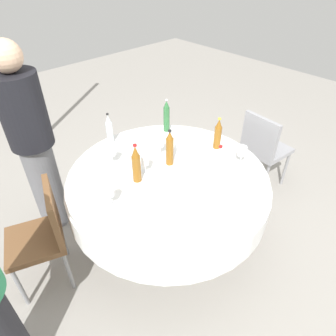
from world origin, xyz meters
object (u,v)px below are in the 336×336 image
Objects in this scene: plate_far at (185,201)px; chair_west at (44,231)px; dining_table at (168,188)px; wine_glass_right at (110,193)px; plate_mid at (187,154)px; bottle_clear_right at (109,129)px; wine_glass_west at (111,152)px; plate_near at (144,205)px; bottle_clear_front at (219,162)px; bottle_green_inner at (167,116)px; wine_glass_rear at (145,161)px; person_front at (33,142)px; wine_glass_left at (242,151)px; chair_right at (263,146)px; bottle_amber_north at (218,134)px; bottle_amber_outer at (170,149)px; wine_glass_outer at (161,144)px; bottle_amber_rear at (136,164)px; plate_left at (152,140)px.

chair_west reaches higher than plate_far.
wine_glass_right is (-0.52, 0.02, 0.26)m from dining_table.
dining_table is at bearing -163.42° from plate_mid.
wine_glass_west is (-0.18, -0.28, -0.02)m from bottle_clear_right.
plate_near is 0.76m from chair_west.
bottle_clear_front reaches higher than chair_west.
wine_glass_rear is (-0.56, -0.36, -0.05)m from bottle_green_inner.
dining_table is 0.94× the size of person_front.
wine_glass_left reaches higher than plate_mid.
chair_right is (1.45, -0.54, -0.33)m from wine_glass_west.
dining_table is 0.75m from bottle_clear_right.
person_front is at bearing 159.95° from bottle_clear_right.
chair_right is (1.58, 0.01, -0.23)m from plate_near.
bottle_amber_north is 0.17× the size of person_front.
chair_right is at bearing 7.75° from plate_far.
bottle_clear_right is 1.13× the size of plate_near.
bottle_amber_outer reaches higher than wine_glass_right.
wine_glass_outer is 0.24m from plate_mid.
bottle_amber_outer is (0.11, 0.09, 0.29)m from dining_table.
dining_table is at bearing 151.70° from wine_glass_left.
plate_near is at bearing -172.45° from bottle_amber_north.
wine_glass_rear is at bearing 18.59° from bottle_amber_rear.
wine_glass_rear is 0.42m from plate_mid.
bottle_amber_north is at bearing -1.47° from dining_table.
plate_left is (0.33, 0.31, -0.10)m from wine_glass_rear.
bottle_amber_outer is 1.19m from chair_right.
wine_glass_rear is at bearing 166.73° from bottle_amber_outer.
wine_glass_west is at bearing 151.76° from bottle_amber_north.
chair_west is at bearing -174.29° from plate_left.
wine_glass_outer is at bearing 59.54° from dining_table.
wine_glass_right is 0.68× the size of plate_far.
dining_table is at bearing -61.08° from wine_glass_west.
wine_glass_west is 0.65m from person_front.
person_front reaches higher than bottle_amber_outer.
wine_glass_west is (-0.68, -0.09, -0.04)m from bottle_green_inner.
wine_glass_outer is at bearing 36.95° from plate_near.
bottle_green_inner reaches higher than wine_glass_right.
bottle_green_inner reaches higher than plate_mid.
bottle_amber_outer is 0.62m from bottle_clear_right.
bottle_amber_outer reaches higher than plate_left.
chair_west is (-1.14, -0.11, -0.23)m from plate_left.
bottle_clear_right is at bearing -55.14° from person_front.
bottle_amber_north is 1.01× the size of bottle_clear_right.
bottle_green_inner is 1.08m from wine_glass_right.
chair_west is (-1.02, 0.24, -0.37)m from bottle_amber_outer.
bottle_green_inner is at bearing -123.31° from chair_right.
bottle_amber_outer is at bearing -108.62° from plate_left.
bottle_amber_outer is 1.25× the size of plate_near.
dining_table is 10.67× the size of wine_glass_west.
wine_glass_outer is 0.61× the size of plate_left.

